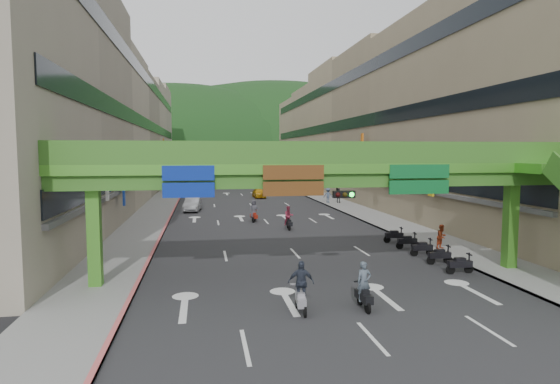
{
  "coord_description": "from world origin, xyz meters",
  "views": [
    {
      "loc": [
        -5.83,
        -17.27,
        6.6
      ],
      "look_at": [
        0.0,
        18.0,
        3.5
      ],
      "focal_mm": 30.0,
      "sensor_mm": 36.0,
      "label": 1
    }
  ],
  "objects_px": {
    "scooter_rider_near": "(364,287)",
    "car_silver": "(193,205)",
    "car_yellow": "(259,193)",
    "scooter_rider_mid": "(289,218)",
    "overpass_near": "(339,179)",
    "pedestrian_red": "(442,239)"
  },
  "relations": [
    {
      "from": "scooter_rider_mid",
      "to": "pedestrian_red",
      "type": "bearing_deg",
      "value": -49.46
    },
    {
      "from": "car_yellow",
      "to": "scooter_rider_near",
      "type": "bearing_deg",
      "value": -94.32
    },
    {
      "from": "overpass_near",
      "to": "car_silver",
      "type": "distance_m",
      "value": 30.98
    },
    {
      "from": "car_silver",
      "to": "car_yellow",
      "type": "bearing_deg",
      "value": 62.63
    },
    {
      "from": "overpass_near",
      "to": "scooter_rider_near",
      "type": "bearing_deg",
      "value": -92.47
    },
    {
      "from": "overpass_near",
      "to": "scooter_rider_near",
      "type": "xyz_separation_m",
      "value": [
        -0.19,
        -4.38,
        -4.26
      ]
    },
    {
      "from": "car_silver",
      "to": "pedestrian_red",
      "type": "height_order",
      "value": "pedestrian_red"
    },
    {
      "from": "car_silver",
      "to": "scooter_rider_mid",
      "type": "bearing_deg",
      "value": -52.8
    },
    {
      "from": "scooter_rider_near",
      "to": "car_silver",
      "type": "xyz_separation_m",
      "value": [
        -7.74,
        34.0,
        -0.2
      ]
    },
    {
      "from": "scooter_rider_mid",
      "to": "car_yellow",
      "type": "bearing_deg",
      "value": 88.44
    },
    {
      "from": "car_silver",
      "to": "pedestrian_red",
      "type": "distance_m",
      "value": 29.08
    },
    {
      "from": "car_silver",
      "to": "scooter_rider_near",
      "type": "bearing_deg",
      "value": -70.96
    },
    {
      "from": "overpass_near",
      "to": "scooter_rider_mid",
      "type": "height_order",
      "value": "overpass_near"
    },
    {
      "from": "car_silver",
      "to": "pedestrian_red",
      "type": "bearing_deg",
      "value": -48.51
    },
    {
      "from": "overpass_near",
      "to": "scooter_rider_near",
      "type": "relative_size",
      "value": 13.81
    },
    {
      "from": "scooter_rider_mid",
      "to": "car_yellow",
      "type": "relative_size",
      "value": 0.51
    },
    {
      "from": "scooter_rider_mid",
      "to": "car_silver",
      "type": "relative_size",
      "value": 0.44
    },
    {
      "from": "scooter_rider_near",
      "to": "car_silver",
      "type": "relative_size",
      "value": 0.45
    },
    {
      "from": "scooter_rider_mid",
      "to": "car_yellow",
      "type": "xyz_separation_m",
      "value": [
        0.75,
        27.36,
        -0.36
      ]
    },
    {
      "from": "car_yellow",
      "to": "scooter_rider_mid",
      "type": "bearing_deg",
      "value": -94.35
    },
    {
      "from": "scooter_rider_mid",
      "to": "pedestrian_red",
      "type": "distance_m",
      "value": 13.12
    },
    {
      "from": "scooter_rider_near",
      "to": "car_yellow",
      "type": "bearing_deg",
      "value": 88.46
    }
  ]
}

